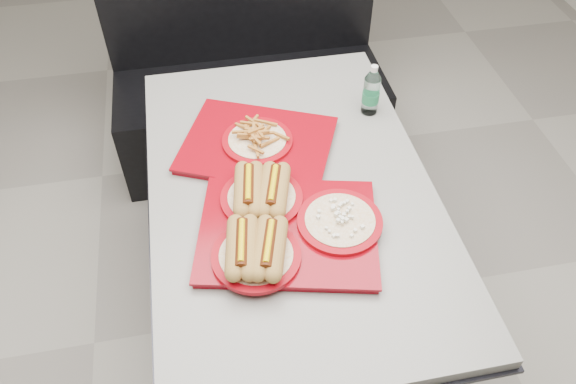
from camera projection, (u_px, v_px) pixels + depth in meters
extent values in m
plane|color=gray|center=(290.00, 310.00, 2.35)|extent=(6.00, 6.00, 0.00)
cylinder|color=black|center=(290.00, 307.00, 2.33)|extent=(0.52, 0.52, 0.05)
cylinder|color=black|center=(291.00, 255.00, 2.07)|extent=(0.11, 0.11, 0.66)
cube|color=black|center=(291.00, 195.00, 1.83)|extent=(0.92, 1.42, 0.01)
cube|color=gray|center=(291.00, 190.00, 1.81)|extent=(0.90, 1.40, 0.04)
cube|color=black|center=(252.00, 116.00, 2.87)|extent=(1.30, 0.55, 0.45)
cube|color=maroon|center=(288.00, 233.00, 1.65)|extent=(0.58, 0.50, 0.02)
cube|color=maroon|center=(288.00, 230.00, 1.64)|extent=(0.60, 0.51, 0.01)
cylinder|color=maroon|center=(256.00, 256.00, 1.56)|extent=(0.25, 0.25, 0.01)
cylinder|color=silver|center=(256.00, 254.00, 1.56)|extent=(0.21, 0.21, 0.01)
cylinder|color=maroon|center=(262.00, 198.00, 1.71)|extent=(0.25, 0.25, 0.01)
cylinder|color=silver|center=(262.00, 196.00, 1.71)|extent=(0.21, 0.21, 0.01)
cylinder|color=maroon|center=(340.00, 221.00, 1.65)|extent=(0.25, 0.25, 0.01)
cylinder|color=silver|center=(340.00, 220.00, 1.65)|extent=(0.21, 0.21, 0.01)
cube|color=maroon|center=(258.00, 146.00, 1.92)|extent=(0.59, 0.54, 0.02)
cube|color=maroon|center=(258.00, 143.00, 1.91)|extent=(0.60, 0.55, 0.01)
cylinder|color=maroon|center=(257.00, 141.00, 1.90)|extent=(0.24, 0.24, 0.01)
cylinder|color=silver|center=(257.00, 139.00, 1.89)|extent=(0.20, 0.20, 0.01)
cylinder|color=silver|center=(371.00, 95.00, 2.01)|extent=(0.06, 0.06, 0.14)
cylinder|color=#1C7344|center=(371.00, 97.00, 2.01)|extent=(0.06, 0.06, 0.04)
cone|color=silver|center=(374.00, 75.00, 1.94)|extent=(0.06, 0.06, 0.03)
cylinder|color=silver|center=(374.00, 69.00, 1.93)|extent=(0.03, 0.03, 0.02)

